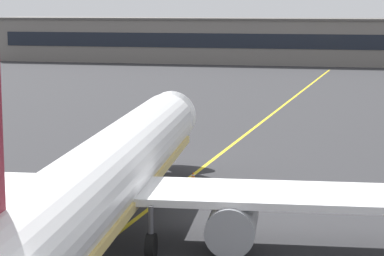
# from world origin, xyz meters

# --- Properties ---
(taxiway_centreline) EXTENTS (9.33, 179.79, 0.01)m
(taxiway_centreline) POSITION_xyz_m (0.00, 30.00, 0.00)
(taxiway_centreline) COLOR yellow
(taxiway_centreline) RESTS_ON ground
(airliner_foreground) EXTENTS (32.31, 41.52, 11.65)m
(airliner_foreground) POSITION_xyz_m (-0.57, 14.00, 3.37)
(airliner_foreground) COLOR white
(airliner_foreground) RESTS_ON ground
(safety_cone_by_nose_gear) EXTENTS (0.44, 0.44, 0.55)m
(safety_cone_by_nose_gear) POSITION_xyz_m (0.33, 29.13, 0.26)
(safety_cone_by_nose_gear) COLOR orange
(safety_cone_by_nose_gear) RESTS_ON ground
(terminal_building) EXTENTS (141.01, 12.40, 8.89)m
(terminal_building) POSITION_xyz_m (6.52, 132.82, 4.45)
(terminal_building) COLOR slate
(terminal_building) RESTS_ON ground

